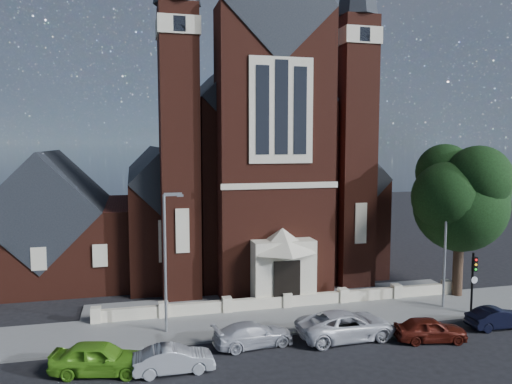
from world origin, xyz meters
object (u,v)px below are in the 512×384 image
Objects in this scene: parish_hall at (52,229)px; car_dark_red at (430,329)px; street_tree at (465,200)px; street_lamp_right at (447,240)px; car_lime_van at (99,358)px; car_silver_b at (253,334)px; car_navy at (498,318)px; car_silver_a at (173,359)px; church at (236,171)px; traffic_signal at (473,275)px; street_lamp_left at (167,254)px; car_white_suv at (346,325)px.

car_dark_red is (22.00, -18.63, -3.35)m from parish_hall.
street_tree is 2.75× the size of car_dark_red.
street_lamp_right reaches higher than car_lime_van.
car_navy is (14.57, -0.97, -0.03)m from car_silver_b.
parish_hall is 3.17× the size of car_silver_a.
car_silver_a reaches higher than car_navy.
street_lamp_right is at bearing -61.96° from church.
street_lamp_right is (-2.51, -1.71, -2.36)m from street_tree.
church is 23.39m from car_silver_b.
street_tree is 2.67× the size of traffic_signal.
church is at bearing 25.38° from car_dark_red.
car_white_suv is (9.60, -3.17, -3.83)m from street_lamp_left.
parish_hall is 1.51× the size of street_lamp_left.
car_dark_red reaches higher than car_silver_b.
street_lamp_left is 6.37m from car_silver_a.
street_lamp_right is at bearing 120.01° from traffic_signal.
car_lime_van is at bearing -116.16° from church.
street_lamp_left is at bearing -2.34° from car_silver_a.
street_tree reaches higher than parish_hall.
street_lamp_left is (-20.51, -1.71, -2.36)m from street_tree.
car_silver_b is (4.42, 2.08, 0.00)m from car_silver_a.
car_silver_a is at bearing -164.60° from street_lamp_right.
church is at bearing 17.16° from parish_hall.
car_lime_van is (4.60, -18.28, -3.24)m from parish_hall.
car_lime_van is at bearing -166.00° from street_tree.
street_lamp_right is at bearing -71.67° from car_white_suv.
car_navy is at bearing -76.85° from street_lamp_right.
car_dark_red is at bearing -111.03° from car_white_suv.
traffic_signal is 0.72× the size of car_white_suv.
car_white_suv reaches higher than car_silver_b.
street_tree is 2.78× the size of car_silver_a.
parish_hall is 31.20m from traffic_signal.
street_lamp_left reaches higher than car_silver_b.
parish_hall is at bearing 151.78° from street_lamp_right.
car_white_suv reaches higher than car_dark_red.
car_lime_van is at bearing -168.74° from street_lamp_right.
street_lamp_right reaches higher than car_dark_red.
parish_hall is at bearing 150.02° from traffic_signal.
traffic_signal is (27.00, -15.57, -1.43)m from parish_hall.
street_lamp_right is 2.10× the size of car_silver_a.
church is 9.07× the size of car_silver_a.
street_tree is 17.97m from car_silver_b.
street_lamp_left is at bearing -59.98° from parish_hall.
street_tree is 2.89× the size of car_navy.
car_silver_a is (3.41, -0.70, -0.13)m from car_lime_van.
car_navy is at bearing -96.67° from car_white_suv.
street_lamp_left is 18.00m from street_lamp_right.
street_tree is at bearing -35.07° from car_dark_red.
street_lamp_right reaches higher than traffic_signal.
car_silver_a is at bearing 102.54° from car_dark_red.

